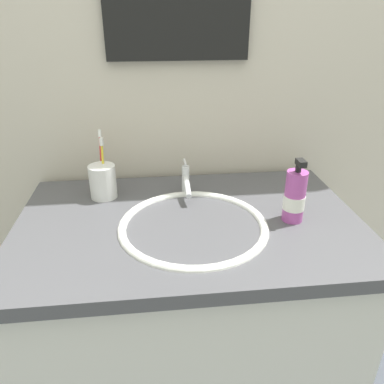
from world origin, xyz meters
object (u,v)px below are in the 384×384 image
toothbrush_cup (103,182)px  toothbrush_yellow (103,163)px  faucet (186,181)px  toothbrush_red (101,157)px  soap_dispenser (295,197)px

toothbrush_cup → toothbrush_yellow: toothbrush_yellow is taller
faucet → toothbrush_red: toothbrush_red is taller
toothbrush_yellow → soap_dispenser: 0.58m
faucet → toothbrush_cup: bearing=176.7°
toothbrush_red → toothbrush_cup: bearing=-85.0°
toothbrush_cup → soap_dispenser: bearing=-20.9°
toothbrush_cup → toothbrush_red: toothbrush_red is taller
toothbrush_yellow → toothbrush_cup: bearing=-101.8°
toothbrush_cup → toothbrush_yellow: bearing=78.2°
toothbrush_yellow → toothbrush_red: 0.04m
soap_dispenser → toothbrush_cup: bearing=159.1°
faucet → toothbrush_yellow: (-0.26, 0.03, 0.06)m
toothbrush_cup → toothbrush_yellow: 0.06m
toothbrush_yellow → toothbrush_red: bearing=103.4°
faucet → toothbrush_red: size_ratio=0.74×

